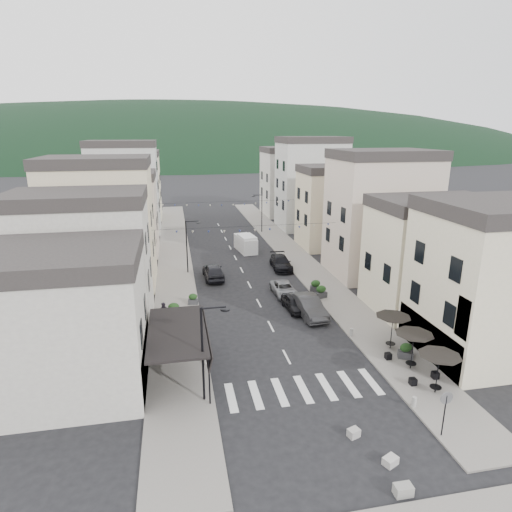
# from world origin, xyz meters

# --- Properties ---
(ground) EXTENTS (700.00, 700.00, 0.00)m
(ground) POSITION_xyz_m (0.00, 0.00, 0.00)
(ground) COLOR black
(ground) RESTS_ON ground
(sidewalk_left) EXTENTS (4.00, 76.00, 0.12)m
(sidewalk_left) POSITION_xyz_m (-7.50, 32.00, 0.06)
(sidewalk_left) COLOR slate
(sidewalk_left) RESTS_ON ground
(sidewalk_right) EXTENTS (4.00, 76.00, 0.12)m
(sidewalk_right) POSITION_xyz_m (7.50, 32.00, 0.06)
(sidewalk_right) COLOR slate
(sidewalk_right) RESTS_ON ground
(hill_backdrop) EXTENTS (640.00, 360.00, 70.00)m
(hill_backdrop) POSITION_xyz_m (0.00, 300.00, 0.00)
(hill_backdrop) COLOR black
(hill_backdrop) RESTS_ON ground
(boutique_building) EXTENTS (12.00, 8.00, 8.00)m
(boutique_building) POSITION_xyz_m (-15.50, 5.00, 4.00)
(boutique_building) COLOR #A8A39A
(boutique_building) RESTS_ON ground
(bistro_building) EXTENTS (10.00, 8.00, 10.00)m
(bistro_building) POSITION_xyz_m (14.50, 4.00, 5.00)
(bistro_building) COLOR beige
(bistro_building) RESTS_ON ground
(boutique_awning) EXTENTS (3.77, 7.50, 3.28)m
(boutique_awning) POSITION_xyz_m (-7.25, 5.00, 3.11)
(boutique_awning) COLOR black
(boutique_awning) RESTS_ON ground
(buildings_row_left) EXTENTS (10.20, 54.16, 14.00)m
(buildings_row_left) POSITION_xyz_m (-14.50, 37.75, 6.12)
(buildings_row_left) COLOR #A8A39A
(buildings_row_left) RESTS_ON ground
(buildings_row_right) EXTENTS (10.20, 54.16, 14.50)m
(buildings_row_right) POSITION_xyz_m (14.50, 36.59, 6.32)
(buildings_row_right) COLOR beige
(buildings_row_right) RESTS_ON ground
(cafe_terrace) EXTENTS (2.50, 8.10, 2.53)m
(cafe_terrace) POSITION_xyz_m (7.70, 2.80, 2.36)
(cafe_terrace) COLOR black
(cafe_terrace) RESTS_ON ground
(streetlamp_left_near) EXTENTS (1.70, 0.56, 6.00)m
(streetlamp_left_near) POSITION_xyz_m (-5.82, 2.00, 3.70)
(streetlamp_left_near) COLOR black
(streetlamp_left_near) RESTS_ON ground
(streetlamp_left_far) EXTENTS (1.70, 0.56, 6.00)m
(streetlamp_left_far) POSITION_xyz_m (-5.82, 26.00, 3.70)
(streetlamp_left_far) COLOR black
(streetlamp_left_far) RESTS_ON ground
(streetlamp_right_far) EXTENTS (1.70, 0.56, 6.00)m
(streetlamp_right_far) POSITION_xyz_m (5.82, 44.00, 3.70)
(streetlamp_right_far) COLOR black
(streetlamp_right_far) RESTS_ON ground
(traffic_sign) EXTENTS (0.70, 0.07, 2.70)m
(traffic_sign) POSITION_xyz_m (5.80, -3.50, 1.93)
(traffic_sign) COLOR black
(traffic_sign) RESTS_ON ground
(bollards) EXTENTS (11.66, 10.26, 0.60)m
(bollards) POSITION_xyz_m (0.00, 5.50, 0.42)
(bollards) COLOR gray
(bollards) RESTS_ON ground
(bunting_near) EXTENTS (19.00, 0.28, 0.62)m
(bunting_near) POSITION_xyz_m (0.00, 22.00, 5.65)
(bunting_near) COLOR black
(bunting_near) RESTS_ON ground
(bunting_far) EXTENTS (19.00, 0.28, 0.62)m
(bunting_far) POSITION_xyz_m (0.00, 38.00, 5.65)
(bunting_far) COLOR black
(bunting_far) RESTS_ON ground
(parked_car_a) EXTENTS (1.88, 4.03, 1.33)m
(parked_car_a) POSITION_xyz_m (2.80, 13.84, 0.67)
(parked_car_a) COLOR black
(parked_car_a) RESTS_ON ground
(parked_car_b) EXTENTS (2.19, 5.26, 1.69)m
(parked_car_b) POSITION_xyz_m (3.68, 12.51, 0.85)
(parked_car_b) COLOR #2D2D2F
(parked_car_b) RESTS_ON ground
(parked_car_c) EXTENTS (2.11, 4.43, 1.22)m
(parked_car_c) POSITION_xyz_m (2.80, 17.60, 0.61)
(parked_car_c) COLOR gray
(parked_car_c) RESTS_ON ground
(parked_car_d) EXTENTS (2.33, 5.21, 1.48)m
(parked_car_d) POSITION_xyz_m (4.54, 25.59, 0.74)
(parked_car_d) COLOR black
(parked_car_d) RESTS_ON ground
(parked_car_e) EXTENTS (2.20, 5.03, 1.69)m
(parked_car_e) POSITION_xyz_m (-3.46, 23.62, 0.84)
(parked_car_e) COLOR black
(parked_car_e) RESTS_ON ground
(delivery_van) EXTENTS (2.50, 4.93, 2.26)m
(delivery_van) POSITION_xyz_m (1.81, 33.76, 1.11)
(delivery_van) COLOR silver
(delivery_van) RESTS_ON ground
(pedestrian_a) EXTENTS (0.67, 0.46, 1.80)m
(pedestrian_a) POSITION_xyz_m (-5.80, 11.41, 1.02)
(pedestrian_a) COLOR black
(pedestrian_a) RESTS_ON sidewalk_left
(pedestrian_b) EXTENTS (0.98, 0.93, 1.60)m
(pedestrian_b) POSITION_xyz_m (-8.54, 13.51, 0.92)
(pedestrian_b) COLOR black
(pedestrian_b) RESTS_ON sidewalk_left
(concrete_block_a) EXTENTS (0.80, 0.50, 0.50)m
(concrete_block_a) POSITION_xyz_m (1.94, -6.50, 0.25)
(concrete_block_a) COLOR gray
(concrete_block_a) RESTS_ON ground
(concrete_block_b) EXTENTS (0.71, 0.62, 0.45)m
(concrete_block_b) POSITION_xyz_m (1.32, -2.60, 0.23)
(concrete_block_b) COLOR #989490
(concrete_block_b) RESTS_ON ground
(concrete_block_c) EXTENTS (0.85, 0.75, 0.40)m
(concrete_block_c) POSITION_xyz_m (2.26, -4.75, 0.20)
(concrete_block_c) COLOR #A7A49F
(concrete_block_c) RESTS_ON ground
(planter_la) EXTENTS (1.20, 0.89, 1.21)m
(planter_la) POSITION_xyz_m (-7.74, 14.30, 0.71)
(planter_la) COLOR #2A2A2C
(planter_la) RESTS_ON sidewalk_left
(planter_lb) EXTENTS (0.96, 0.63, 1.00)m
(planter_lb) POSITION_xyz_m (-6.00, 16.68, 0.61)
(planter_lb) COLOR #323335
(planter_lb) RESTS_ON sidewalk_left
(planter_ra) EXTENTS (1.14, 0.89, 1.12)m
(planter_ra) POSITION_xyz_m (8.05, 4.12, 0.66)
(planter_ra) COLOR #323235
(planter_ra) RESTS_ON sidewalk_right
(planter_rb) EXTENTS (1.21, 0.87, 1.21)m
(planter_rb) POSITION_xyz_m (6.00, 15.94, 0.71)
(planter_rb) COLOR #2C2D2F
(planter_rb) RESTS_ON sidewalk_right
(planter_rc) EXTENTS (1.21, 0.93, 1.19)m
(planter_rc) POSITION_xyz_m (6.00, 17.55, 0.70)
(planter_rc) COLOR #2B2B2D
(planter_rc) RESTS_ON sidewalk_right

